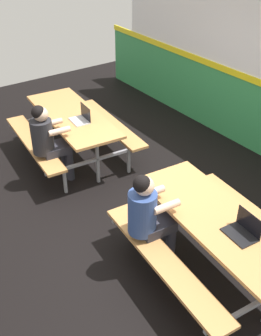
# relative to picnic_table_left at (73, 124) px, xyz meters

# --- Properties ---
(ground_plane) EXTENTS (10.00, 10.00, 0.02)m
(ground_plane) POSITION_rel_picnic_table_left_xyz_m (1.48, 0.03, -0.59)
(ground_plane) COLOR black
(picnic_table_left) EXTENTS (2.07, 1.71, 0.74)m
(picnic_table_left) POSITION_rel_picnic_table_left_xyz_m (0.00, 0.00, 0.00)
(picnic_table_left) COLOR tan
(picnic_table_left) RESTS_ON ground
(picnic_table_right) EXTENTS (2.07, 1.71, 0.74)m
(picnic_table_right) POSITION_rel_picnic_table_left_xyz_m (2.95, 0.07, 0.00)
(picnic_table_right) COLOR tan
(picnic_table_right) RESTS_ON ground
(student_nearer) EXTENTS (0.39, 0.53, 1.21)m
(student_nearer) POSITION_rel_picnic_table_left_xyz_m (0.41, -0.60, 0.13)
(student_nearer) COLOR #2D2D38
(student_nearer) RESTS_ON ground
(student_further) EXTENTS (0.39, 0.53, 1.21)m
(student_further) POSITION_rel_picnic_table_left_xyz_m (2.49, -0.45, 0.13)
(student_further) COLOR #2D2D38
(student_further) RESTS_ON ground
(laptop_silver) EXTENTS (0.34, 0.25, 0.22)m
(laptop_silver) POSITION_rel_picnic_table_left_xyz_m (0.27, 0.01, 0.21)
(laptop_silver) COLOR silver
(laptop_silver) RESTS_ON picnic_table_left
(laptop_dark) EXTENTS (0.34, 0.25, 0.22)m
(laptop_dark) POSITION_rel_picnic_table_left_xyz_m (3.29, 0.07, 0.21)
(laptop_dark) COLOR black
(laptop_dark) RESTS_ON picnic_table_right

